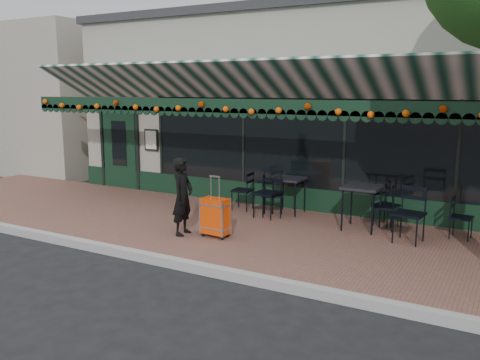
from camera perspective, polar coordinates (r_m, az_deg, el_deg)
The scene contains 16 objects.
ground at distance 8.29m, azimuth -6.90°, elevation -9.58°, with size 80.00×80.00×0.00m, color black.
sidewalk at distance 9.87m, azimuth -0.03°, elevation -5.79°, with size 18.00×4.00×0.15m, color brown.
curb at distance 8.21m, azimuth -7.25°, elevation -9.25°, with size 18.00×0.16×0.15m, color #9E9E99.
restaurant_building at distance 14.86m, azimuth 11.17°, elevation 8.02°, with size 12.00×9.60×4.50m.
neighbor_building_left at distance 22.70m, azimuth -22.00°, elevation 8.51°, with size 12.00×8.00×4.80m, color gray.
woman at distance 9.31m, azimuth -6.47°, elevation -1.86°, with size 0.52×0.34×1.42m, color black.
suitcase at distance 9.17m, azimuth -2.79°, elevation -4.15°, with size 0.50×0.30×1.11m.
cafe_table_a at distance 9.84m, azimuth 13.56°, elevation -1.14°, with size 0.68×0.68×0.84m.
cafe_table_b at distance 10.90m, azimuth 5.55°, elevation -0.16°, with size 0.62×0.62×0.77m.
chair_a_left at distance 10.00m, azimuth 15.71°, elevation -2.97°, with size 0.43×0.43×0.87m, color black, non-canonical shape.
chair_a_right at distance 10.31m, azimuth 16.11°, elevation -2.76°, with size 0.40×0.40×0.81m, color black, non-canonical shape.
chair_a_front at distance 9.29m, azimuth 18.47°, elevation -3.72°, with size 0.49×0.49×0.99m, color black, non-canonical shape.
chair_a_extra at distance 9.89m, azimuth 23.61°, elevation -3.93°, with size 0.38×0.38×0.75m, color black, non-canonical shape.
chair_b_left at distance 11.19m, azimuth 0.26°, elevation -1.22°, with size 0.43×0.43×0.85m, color black, non-canonical shape.
chair_b_right at distance 10.64m, azimuth 3.68°, elevation -1.73°, with size 0.45×0.45×0.89m, color black, non-canonical shape.
chair_b_front at distance 10.54m, azimuth 3.09°, elevation -1.54°, with size 0.50×0.50×1.00m, color black, non-canonical shape.
Camera 1 is at (4.64, -6.27, 2.81)m, focal length 38.00 mm.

